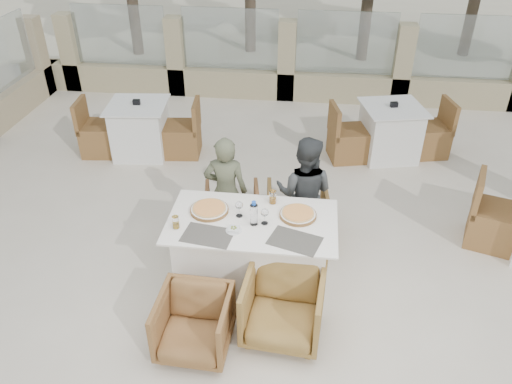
# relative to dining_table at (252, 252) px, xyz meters

# --- Properties ---
(ground) EXTENTS (80.00, 80.00, 0.00)m
(ground) POSITION_rel_dining_table_xyz_m (-0.01, 0.08, -0.39)
(ground) COLOR beige
(ground) RESTS_ON ground
(perimeter_wall_far) EXTENTS (10.00, 0.34, 1.60)m
(perimeter_wall_far) POSITION_rel_dining_table_xyz_m (-0.01, 4.88, 0.42)
(perimeter_wall_far) COLOR tan
(perimeter_wall_far) RESTS_ON ground
(dining_table) EXTENTS (1.60, 0.90, 0.77)m
(dining_table) POSITION_rel_dining_table_xyz_m (0.00, 0.00, 0.00)
(dining_table) COLOR white
(dining_table) RESTS_ON ground
(placemat_near_left) EXTENTS (0.49, 0.36, 0.00)m
(placemat_near_left) POSITION_rel_dining_table_xyz_m (-0.37, -0.27, 0.39)
(placemat_near_left) COLOR #544F48
(placemat_near_left) RESTS_ON dining_table
(placemat_near_right) EXTENTS (0.52, 0.42, 0.00)m
(placemat_near_right) POSITION_rel_dining_table_xyz_m (0.42, -0.25, 0.39)
(placemat_near_right) COLOR #504C45
(placemat_near_right) RESTS_ON dining_table
(pizza_left) EXTENTS (0.45, 0.45, 0.05)m
(pizza_left) POSITION_rel_dining_table_xyz_m (-0.43, 0.10, 0.41)
(pizza_left) COLOR orange
(pizza_left) RESTS_ON dining_table
(pizza_right) EXTENTS (0.41, 0.41, 0.05)m
(pizza_right) POSITION_rel_dining_table_xyz_m (0.42, 0.13, 0.41)
(pizza_right) COLOR orange
(pizza_right) RESTS_ON dining_table
(water_bottle) EXTENTS (0.10, 0.10, 0.25)m
(water_bottle) POSITION_rel_dining_table_xyz_m (0.02, -0.05, 0.51)
(water_bottle) COLOR #A7C4DC
(water_bottle) RESTS_ON dining_table
(wine_glass_centre) EXTENTS (0.09, 0.09, 0.18)m
(wine_glass_centre) POSITION_rel_dining_table_xyz_m (-0.13, 0.06, 0.48)
(wine_glass_centre) COLOR white
(wine_glass_centre) RESTS_ON dining_table
(wine_glass_near) EXTENTS (0.09, 0.09, 0.18)m
(wine_glass_near) POSITION_rel_dining_table_xyz_m (0.12, -0.03, 0.48)
(wine_glass_near) COLOR white
(wine_glass_near) RESTS_ON dining_table
(beer_glass_left) EXTENTS (0.08, 0.08, 0.12)m
(beer_glass_left) POSITION_rel_dining_table_xyz_m (-0.68, -0.19, 0.45)
(beer_glass_left) COLOR gold
(beer_glass_left) RESTS_ON dining_table
(beer_glass_right) EXTENTS (0.08, 0.08, 0.14)m
(beer_glass_right) POSITION_rel_dining_table_xyz_m (0.16, 0.32, 0.45)
(beer_glass_right) COLOR orange
(beer_glass_right) RESTS_ON dining_table
(olive_dish) EXTENTS (0.12, 0.12, 0.04)m
(olive_dish) POSITION_rel_dining_table_xyz_m (-0.15, -0.17, 0.41)
(olive_dish) COLOR silver
(olive_dish) RESTS_ON dining_table
(armchair_far_left) EXTENTS (0.70, 0.72, 0.56)m
(armchair_far_left) POSITION_rel_dining_table_xyz_m (-0.33, 0.81, -0.10)
(armchair_far_left) COLOR brown
(armchair_far_left) RESTS_ON ground
(armchair_far_right) EXTENTS (0.74, 0.75, 0.62)m
(armchair_far_right) POSITION_rel_dining_table_xyz_m (0.40, 0.80, -0.07)
(armchair_far_right) COLOR olive
(armchair_far_right) RESTS_ON ground
(armchair_near_left) EXTENTS (0.63, 0.65, 0.57)m
(armchair_near_left) POSITION_rel_dining_table_xyz_m (-0.39, -0.88, -0.10)
(armchair_near_left) COLOR brown
(armchair_near_left) RESTS_ON ground
(armchair_near_right) EXTENTS (0.74, 0.76, 0.64)m
(armchair_near_right) POSITION_rel_dining_table_xyz_m (0.35, -0.61, -0.06)
(armchair_near_right) COLOR olive
(armchair_near_right) RESTS_ON ground
(diner_left) EXTENTS (0.48, 0.32, 1.29)m
(diner_left) POSITION_rel_dining_table_xyz_m (-0.37, 0.66, 0.26)
(diner_left) COLOR #565A42
(diner_left) RESTS_ON ground
(diner_right) EXTENTS (0.72, 0.61, 1.31)m
(diner_right) POSITION_rel_dining_table_xyz_m (0.47, 0.71, 0.27)
(diner_right) COLOR #3A3D3F
(diner_right) RESTS_ON ground
(bg_table_a) EXTENTS (1.71, 0.98, 0.77)m
(bg_table_a) POSITION_rel_dining_table_xyz_m (-1.96, 2.53, 0.00)
(bg_table_a) COLOR white
(bg_table_a) RESTS_ON ground
(bg_table_b) EXTENTS (1.78, 1.18, 0.77)m
(bg_table_b) POSITION_rel_dining_table_xyz_m (1.62, 2.88, 0.00)
(bg_table_b) COLOR white
(bg_table_b) RESTS_ON ground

